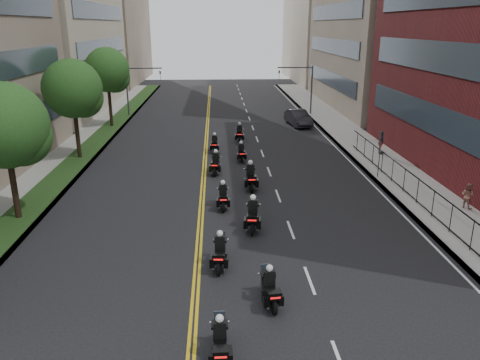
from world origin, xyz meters
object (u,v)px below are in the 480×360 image
object	(u,v)px
motorcycle_1	(270,289)
motorcycle_6	(216,164)
motorcycle_2	(220,253)
motorcycle_8	(215,144)
motorcycle_9	(239,134)
motorcycle_0	(220,343)
motorcycle_5	(251,178)
pedestrian_c	(381,142)
motorcycle_3	(253,216)
motorcycle_7	(241,153)
pedestrian_b	(468,196)
parked_sedan	(298,118)
motorcycle_4	(223,197)

from	to	relation	value
motorcycle_1	motorcycle_6	world-z (taller)	motorcycle_6
motorcycle_1	motorcycle_2	distance (m)	3.46
motorcycle_8	motorcycle_9	distance (m)	4.20
motorcycle_2	motorcycle_9	size ratio (longest dim) A/B	0.96
motorcycle_0	motorcycle_8	xyz separation A→B (m)	(-0.17, 25.32, 0.02)
motorcycle_5	pedestrian_c	world-z (taller)	pedestrian_c
motorcycle_3	motorcycle_5	size ratio (longest dim) A/B	0.98
motorcycle_1	motorcycle_7	size ratio (longest dim) A/B	1.00
motorcycle_6	motorcycle_7	size ratio (longest dim) A/B	1.10
pedestrian_b	pedestrian_c	distance (m)	11.77
motorcycle_2	pedestrian_b	size ratio (longest dim) A/B	1.54
motorcycle_2	motorcycle_3	size ratio (longest dim) A/B	0.91
motorcycle_6	motorcycle_0	bearing A→B (deg)	-84.46
motorcycle_2	pedestrian_b	world-z (taller)	motorcycle_2
motorcycle_0	pedestrian_b	distance (m)	18.29
motorcycle_7	motorcycle_6	bearing A→B (deg)	-123.32
motorcycle_3	parked_sedan	distance (m)	26.62
motorcycle_9	motorcycle_8	bearing A→B (deg)	-119.64
motorcycle_3	motorcycle_9	xyz separation A→B (m)	(0.29, 19.07, -0.04)
motorcycle_4	motorcycle_7	world-z (taller)	motorcycle_4
pedestrian_b	motorcycle_4	bearing A→B (deg)	52.04
motorcycle_2	motorcycle_8	world-z (taller)	motorcycle_2
motorcycle_9	pedestrian_b	size ratio (longest dim) A/B	1.60
motorcycle_6	motorcycle_7	xyz separation A→B (m)	(1.97, 3.11, -0.06)
motorcycle_8	motorcycle_9	size ratio (longest dim) A/B	0.93
motorcycle_2	pedestrian_c	world-z (taller)	pedestrian_c
motorcycle_9	motorcycle_7	bearing A→B (deg)	-89.14
pedestrian_b	motorcycle_6	bearing A→B (deg)	28.09
motorcycle_7	motorcycle_8	world-z (taller)	motorcycle_8
motorcycle_6	pedestrian_b	bearing A→B (deg)	-23.27
motorcycle_7	motorcycle_8	size ratio (longest dim) A/B	0.97
motorcycle_0	motorcycle_1	bearing A→B (deg)	57.08
motorcycle_3	motorcycle_7	bearing A→B (deg)	95.93
motorcycle_4	pedestrian_b	distance (m)	13.75
motorcycle_1	motorcycle_6	distance (m)	16.53
motorcycle_5	motorcycle_6	bearing A→B (deg)	122.66
motorcycle_0	parked_sedan	distance (m)	36.55
pedestrian_b	pedestrian_c	size ratio (longest dim) A/B	0.79
motorcycle_4	pedestrian_b	world-z (taller)	motorcycle_4
motorcycle_0	motorcycle_9	world-z (taller)	motorcycle_9
motorcycle_3	motorcycle_4	size ratio (longest dim) A/B	1.12
motorcycle_5	motorcycle_6	size ratio (longest dim) A/B	1.08
parked_sedan	pedestrian_b	xyz separation A→B (m)	(5.50, -23.81, 0.08)
motorcycle_1	motorcycle_9	distance (m)	25.86
motorcycle_9	motorcycle_0	bearing A→B (deg)	-91.61
motorcycle_2	motorcycle_9	distance (m)	23.02
motorcycle_4	pedestrian_c	bearing A→B (deg)	39.68
motorcycle_9	pedestrian_b	world-z (taller)	motorcycle_9
motorcycle_5	pedestrian_b	xyz separation A→B (m)	(11.90, -4.32, 0.15)
motorcycle_0	motorcycle_6	bearing A→B (deg)	89.50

